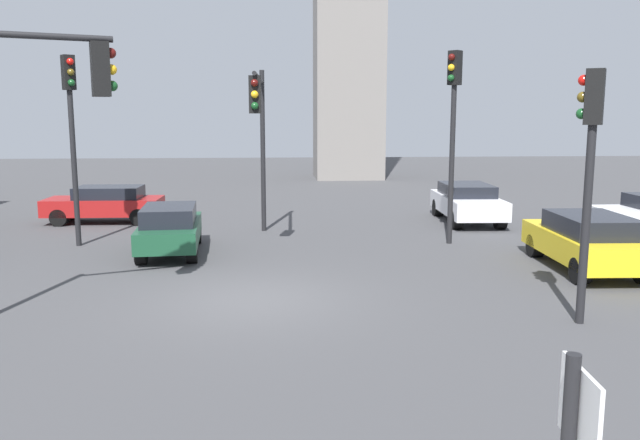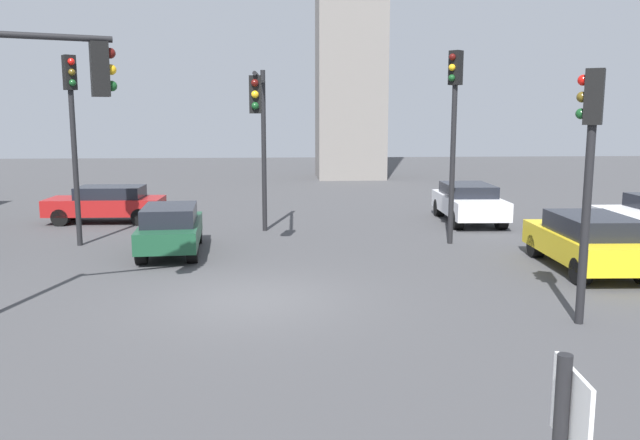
% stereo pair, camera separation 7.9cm
% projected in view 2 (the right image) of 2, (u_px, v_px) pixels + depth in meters
% --- Properties ---
extents(ground_plane, '(94.54, 94.54, 0.00)m').
position_uv_depth(ground_plane, '(254.00, 300.00, 13.81)').
color(ground_plane, '#424244').
extents(traffic_light_0, '(0.37, 4.58, 5.40)m').
position_uv_depth(traffic_light_0, '(260.00, 118.00, 19.44)').
color(traffic_light_0, black).
rests_on(traffic_light_0, ground_plane).
extents(traffic_light_1, '(0.49, 0.44, 4.75)m').
position_uv_depth(traffic_light_1, '(589.00, 148.00, 11.72)').
color(traffic_light_1, black).
rests_on(traffic_light_1, ground_plane).
extents(traffic_light_2, '(3.09, 1.33, 5.47)m').
position_uv_depth(traffic_light_2, '(15.00, 115.00, 11.44)').
color(traffic_light_2, black).
rests_on(traffic_light_2, ground_plane).
extents(traffic_light_3, '(0.47, 0.46, 5.82)m').
position_uv_depth(traffic_light_3, '(454.00, 112.00, 19.23)').
color(traffic_light_3, black).
rests_on(traffic_light_3, ground_plane).
extents(traffic_light_4, '(0.45, 0.49, 5.66)m').
position_uv_depth(traffic_light_4, '(72.00, 116.00, 18.95)').
color(traffic_light_4, black).
rests_on(traffic_light_4, ground_plane).
extents(car_1, '(1.90, 4.05, 1.40)m').
position_uv_depth(car_1, '(171.00, 228.00, 18.33)').
color(car_1, '#19472D').
rests_on(car_1, ground_plane).
extents(car_3, '(4.19, 1.81, 1.34)m').
position_uv_depth(car_3, '(107.00, 203.00, 23.69)').
color(car_3, maroon).
rests_on(car_3, ground_plane).
extents(car_5, '(2.04, 4.39, 1.44)m').
position_uv_depth(car_5, '(588.00, 241.00, 16.37)').
color(car_5, yellow).
rests_on(car_5, ground_plane).
extents(car_6, '(2.04, 4.46, 1.40)m').
position_uv_depth(car_6, '(469.00, 202.00, 23.76)').
color(car_6, silver).
rests_on(car_6, ground_plane).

